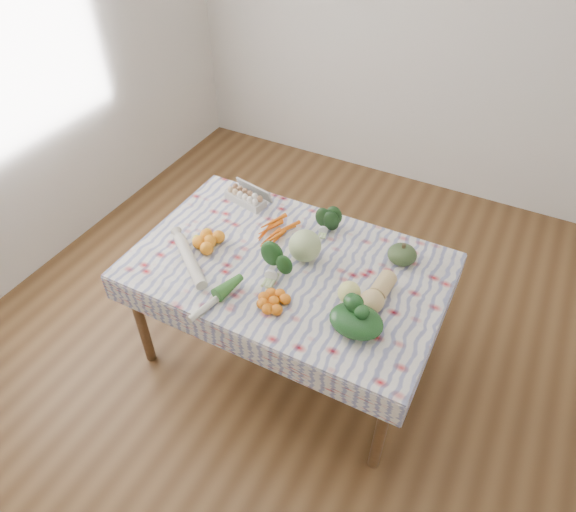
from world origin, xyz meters
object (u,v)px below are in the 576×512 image
at_px(egg_carton, 245,198).
at_px(kabocha_squash, 402,254).
at_px(cabbage, 305,246).
at_px(butternut_squash, 378,291).
at_px(dining_table, 288,275).
at_px(grapefruit, 349,292).

distance_m(egg_carton, kabocha_squash, 1.02).
xyz_separation_m(cabbage, butternut_squash, (0.45, -0.11, -0.03)).
relative_size(dining_table, kabocha_squash, 10.29).
distance_m(dining_table, kabocha_squash, 0.62).
distance_m(egg_carton, butternut_squash, 1.07).
bearing_deg(egg_carton, cabbage, -15.61).
xyz_separation_m(cabbage, grapefruit, (0.33, -0.18, -0.03)).
distance_m(butternut_squash, grapefruit, 0.14).
height_order(egg_carton, cabbage, cabbage).
distance_m(dining_table, cabbage, 0.20).
bearing_deg(dining_table, cabbage, 55.83).
height_order(egg_carton, grapefruit, grapefruit).
xyz_separation_m(dining_table, butternut_squash, (0.51, -0.03, 0.14)).
relative_size(dining_table, grapefruit, 14.00).
bearing_deg(dining_table, grapefruit, -13.66).
bearing_deg(dining_table, kabocha_squash, 29.59).
height_order(cabbage, butternut_squash, cabbage).
xyz_separation_m(kabocha_squash, butternut_squash, (-0.02, -0.33, 0.01)).
bearing_deg(cabbage, butternut_squash, -13.69).
xyz_separation_m(dining_table, egg_carton, (-0.49, 0.37, 0.12)).
bearing_deg(cabbage, kabocha_squash, 24.60).
relative_size(cabbage, butternut_squash, 0.66).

